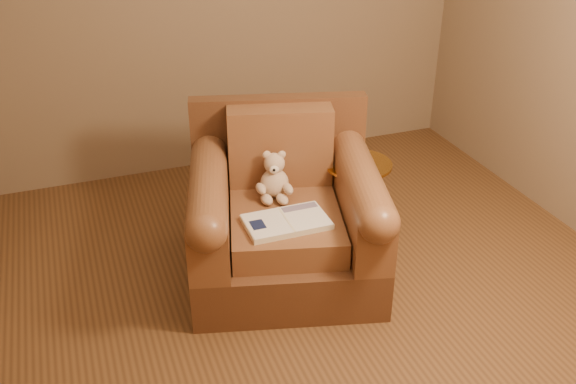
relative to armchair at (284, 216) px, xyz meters
name	(u,v)px	position (x,y,z in m)	size (l,w,h in m)	color
floor	(306,309)	(-0.02, -0.41, -0.37)	(4.00, 4.00, 0.00)	brown
armchair	(284,216)	(0.00, 0.00, 0.00)	(1.30, 1.26, 0.96)	#57331D
teddy_bear	(274,180)	(-0.02, 0.10, 0.20)	(0.21, 0.24, 0.29)	#C8AA8C
guidebook	(286,222)	(-0.07, -0.23, 0.11)	(0.45, 0.27, 0.04)	beige
side_table	(356,201)	(0.52, 0.11, -0.06)	(0.42, 0.42, 0.58)	#BF8934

